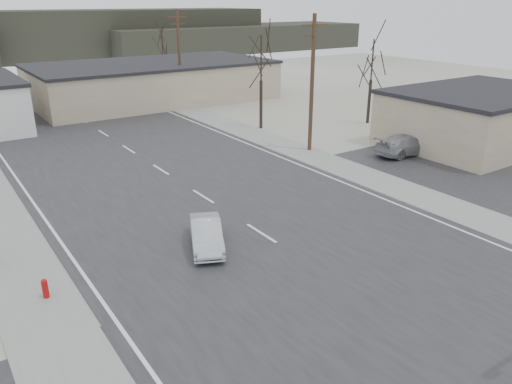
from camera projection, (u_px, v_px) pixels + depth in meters
ground at (384, 311)px, 18.63m from camera, size 140.00×140.00×0.00m
main_road at (195, 192)px, 30.18m from camera, size 18.00×110.00×0.05m
cross_road at (384, 311)px, 18.62m from camera, size 90.00×10.00×0.04m
sidewalk_right at (284, 146)px, 39.60m from camera, size 3.00×90.00×0.06m
fire_hydrant at (45, 288)px, 19.27m from camera, size 0.24×0.24×0.87m
building_right_far at (153, 81)px, 57.01m from camera, size 26.30×14.30×4.30m
building_lot at (480, 117)px, 39.72m from camera, size 14.30×10.30×4.30m
upole_right_a at (312, 82)px, 36.66m from camera, size 2.20×0.30×10.00m
upole_right_b at (179, 56)px, 53.61m from camera, size 2.20×0.30×10.00m
tree_right_mid at (261, 61)px, 43.10m from camera, size 3.74×3.74×8.33m
tree_right_far at (162, 43)px, 64.57m from camera, size 3.52×3.52×7.84m
tree_lot at (372, 62)px, 45.14m from camera, size 3.52×3.52×7.84m
hill_center at (70, 34)px, 98.86m from camera, size 80.00×18.00×9.00m
hill_right at (236, 38)px, 113.27m from camera, size 60.00×18.00×5.50m
sedan_crossing at (206, 234)px, 23.17m from camera, size 2.89×4.17×1.30m
car_far_a at (133, 97)px, 55.87m from camera, size 3.29×5.08×1.37m
car_far_b at (7, 80)px, 67.33m from camera, size 2.14×4.07×1.32m
car_parked_dark_a at (432, 141)px, 38.51m from camera, size 4.02×1.67×1.36m
car_parked_dark_b at (488, 142)px, 37.69m from camera, size 5.05×3.16×1.57m
car_parked_silver at (406, 145)px, 37.12m from camera, size 5.25×2.42×1.49m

